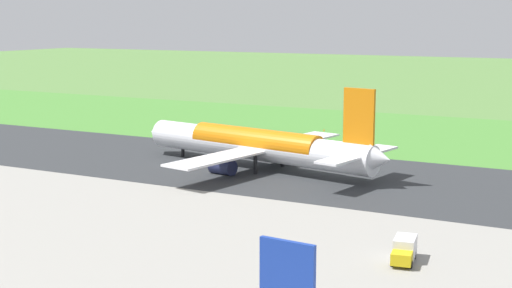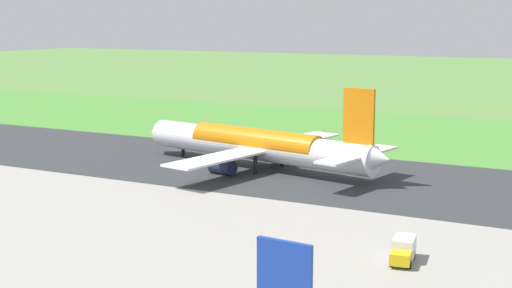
{
  "view_description": "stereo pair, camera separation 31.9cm",
  "coord_description": "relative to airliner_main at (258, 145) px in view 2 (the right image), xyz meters",
  "views": [
    {
      "loc": [
        -60.67,
        115.6,
        26.95
      ],
      "look_at": [
        -0.66,
        0.0,
        4.5
      ],
      "focal_mm": 51.55,
      "sensor_mm": 36.0,
      "label": 1
    },
    {
      "loc": [
        -60.95,
        115.45,
        26.95
      ],
      "look_at": [
        -0.66,
        0.0,
        4.5
      ],
      "focal_mm": 51.55,
      "sensor_mm": 36.0,
      "label": 2
    }
  ],
  "objects": [
    {
      "name": "ground_plane",
      "position": [
        1.04,
        -0.07,
        -4.35
      ],
      "size": [
        800.0,
        800.0,
        0.0
      ],
      "primitive_type": "plane",
      "color": "#547F3D"
    },
    {
      "name": "runway_asphalt",
      "position": [
        1.04,
        -0.07,
        -4.32
      ],
      "size": [
        600.0,
        39.03,
        0.06
      ],
      "primitive_type": "cube",
      "color": "#2D3033",
      "rests_on": "ground"
    },
    {
      "name": "grass_verge_foreground",
      "position": [
        1.04,
        -46.48,
        -4.33
      ],
      "size": [
        600.0,
        80.0,
        0.04
      ],
      "primitive_type": "cube",
      "color": "#478534",
      "rests_on": "ground"
    },
    {
      "name": "airliner_main",
      "position": [
        0.0,
        0.0,
        0.0
      ],
      "size": [
        53.88,
        44.35,
        15.88
      ],
      "color": "white",
      "rests_on": "ground"
    },
    {
      "name": "service_truck_baggage",
      "position": [
        -38.07,
        38.05,
        -2.95
      ],
      "size": [
        3.12,
        6.08,
        2.65
      ],
      "color": "gold",
      "rests_on": "ground"
    },
    {
      "name": "no_stopping_sign",
      "position": [
        -1.2,
        -46.57,
        -3.01
      ],
      "size": [
        0.6,
        0.1,
        2.23
      ],
      "color": "slate",
      "rests_on": "ground"
    },
    {
      "name": "traffic_cone_orange",
      "position": [
        6.27,
        -46.95,
        -4.08
      ],
      "size": [
        0.4,
        0.4,
        0.55
      ],
      "primitive_type": "cone",
      "color": "orange",
      "rests_on": "ground"
    }
  ]
}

